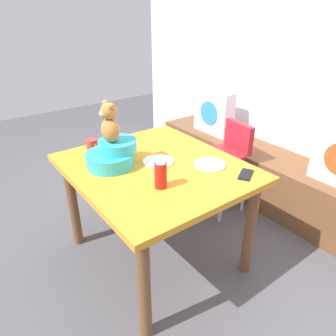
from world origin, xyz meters
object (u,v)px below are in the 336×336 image
at_px(infant_seat_teal, 113,155).
at_px(coffee_mug, 93,146).
at_px(dinner_plate_far, 210,164).
at_px(highchair, 225,156).
at_px(cell_phone, 246,174).
at_px(teddy_bear, 110,123).
at_px(dining_table, 156,180).
at_px(ketchup_bottle, 161,173).
at_px(pillow_floral_left, 214,112).
at_px(dinner_plate_near, 158,162).

distance_m(infant_seat_teal, coffee_mug, 0.26).
bearing_deg(dinner_plate_far, highchair, 123.95).
height_order(dinner_plate_far, cell_phone, dinner_plate_far).
height_order(highchair, teddy_bear, teddy_bear).
height_order(infant_seat_teal, coffee_mug, infant_seat_teal).
bearing_deg(dining_table, cell_phone, 40.04).
xyz_separation_m(ketchup_bottle, coffee_mug, (-0.66, -0.10, -0.04)).
bearing_deg(cell_phone, coffee_mug, -174.48).
xyz_separation_m(coffee_mug, dinner_plate_far, (0.62, 0.51, -0.04)).
xyz_separation_m(highchair, dinner_plate_far, (0.36, -0.53, 0.22)).
bearing_deg(dining_table, ketchup_bottle, -28.12).
distance_m(pillow_floral_left, coffee_mug, 1.50).
height_order(highchair, dinner_plate_far, highchair).
bearing_deg(ketchup_bottle, highchair, 112.70).
bearing_deg(coffee_mug, highchair, 75.83).
relative_size(pillow_floral_left, infant_seat_teal, 1.33).
height_order(pillow_floral_left, cell_phone, pillow_floral_left).
bearing_deg(pillow_floral_left, teddy_bear, -68.33).
bearing_deg(ketchup_bottle, infant_seat_teal, -168.27).
bearing_deg(pillow_floral_left, dinner_plate_near, -59.14).
bearing_deg(coffee_mug, infant_seat_teal, 4.73).
bearing_deg(coffee_mug, pillow_floral_left, 102.21).
relative_size(infant_seat_teal, ketchup_bottle, 1.78).
distance_m(ketchup_bottle, cell_phone, 0.53).
xyz_separation_m(dinner_plate_far, cell_phone, (0.22, 0.08, -0.00)).
bearing_deg(pillow_floral_left, dinner_plate_far, -45.33).
xyz_separation_m(ketchup_bottle, cell_phone, (0.19, 0.49, -0.08)).
xyz_separation_m(infant_seat_teal, dinner_plate_far, (0.37, 0.49, -0.07)).
height_order(teddy_bear, coffee_mug, teddy_bear).
xyz_separation_m(teddy_bear, ketchup_bottle, (0.40, 0.08, -0.19)).
xyz_separation_m(highchair, coffee_mug, (-0.26, -1.04, 0.27)).
distance_m(dining_table, infant_seat_teal, 0.32).
bearing_deg(dining_table, infant_seat_teal, -127.75).
height_order(dinner_plate_near, cell_phone, dinner_plate_near).
height_order(dining_table, dinner_plate_far, dinner_plate_far).
relative_size(dining_table, dinner_plate_near, 5.70).
distance_m(infant_seat_teal, dinner_plate_far, 0.61).
distance_m(pillow_floral_left, ketchup_bottle, 1.67).
distance_m(pillow_floral_left, infant_seat_teal, 1.55).
xyz_separation_m(pillow_floral_left, infant_seat_teal, (0.57, -1.44, 0.13)).
height_order(pillow_floral_left, teddy_bear, teddy_bear).
distance_m(highchair, teddy_bear, 1.14).
distance_m(infant_seat_teal, ketchup_bottle, 0.41).
height_order(infant_seat_teal, dinner_plate_far, infant_seat_teal).
bearing_deg(dinner_plate_far, infant_seat_teal, -127.02).
relative_size(pillow_floral_left, dinner_plate_far, 2.20).
relative_size(ketchup_bottle, dinner_plate_near, 0.92).
relative_size(dining_table, ketchup_bottle, 6.16).
distance_m(coffee_mug, dinner_plate_far, 0.81).
bearing_deg(teddy_bear, dining_table, 52.32).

